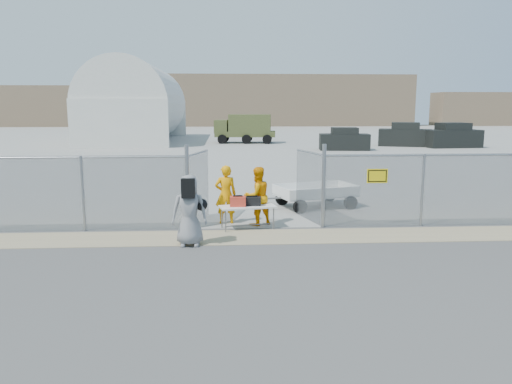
{
  "coord_description": "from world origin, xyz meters",
  "views": [
    {
      "loc": [
        -0.84,
        -12.4,
        3.6
      ],
      "look_at": [
        0.0,
        2.0,
        1.1
      ],
      "focal_mm": 35.0,
      "sensor_mm": 36.0,
      "label": 1
    }
  ],
  "objects": [
    {
      "name": "tarmac_inside",
      "position": [
        0.0,
        42.0,
        0.01
      ],
      "size": [
        160.0,
        80.0,
        0.01
      ],
      "primitive_type": "cube",
      "color": "gray",
      "rests_on": "ground"
    },
    {
      "name": "parked_vehicle_far",
      "position": [
        18.77,
        30.03,
        1.05
      ],
      "size": [
        4.81,
        2.51,
        2.1
      ],
      "primitive_type": null,
      "rotation": [
        0.0,
        0.0,
        0.09
      ],
      "color": "black",
      "rests_on": "ground"
    },
    {
      "name": "utility_trailer",
      "position": [
        2.32,
        5.01,
        0.43
      ],
      "size": [
        3.95,
        2.79,
        0.87
      ],
      "primitive_type": null,
      "rotation": [
        0.0,
        0.0,
        0.29
      ],
      "color": "white",
      "rests_on": "ground"
    },
    {
      "name": "ground",
      "position": [
        0.0,
        0.0,
        0.0
      ],
      "size": [
        160.0,
        160.0,
        0.0
      ],
      "primitive_type": "plane",
      "color": "#444444"
    },
    {
      "name": "parked_vehicle_mid",
      "position": [
        15.17,
        31.72,
        1.04
      ],
      "size": [
        5.01,
        3.49,
        2.07
      ],
      "primitive_type": null,
      "rotation": [
        0.0,
        0.0,
        -0.34
      ],
      "color": "black",
      "rests_on": "ground"
    },
    {
      "name": "distant_hills",
      "position": [
        5.0,
        78.0,
        4.5
      ],
      "size": [
        140.0,
        6.0,
        9.0
      ],
      "primitive_type": null,
      "color": "#7F684F",
      "rests_on": "ground"
    },
    {
      "name": "security_worker_right",
      "position": [
        0.06,
        2.45,
        0.89
      ],
      "size": [
        1.08,
        0.99,
        1.79
      ],
      "primitive_type": "imported",
      "rotation": [
        0.0,
        0.0,
        3.59
      ],
      "color": "#FA9C03",
      "rests_on": "ground"
    },
    {
      "name": "black_duffel",
      "position": [
        -0.11,
        2.07,
        0.82
      ],
      "size": [
        0.53,
        0.33,
        0.25
      ],
      "primitive_type": "cube",
      "rotation": [
        0.0,
        0.0,
        -0.05
      ],
      "color": "black",
      "rests_on": "folding_table"
    },
    {
      "name": "chain_link_fence",
      "position": [
        0.0,
        2.0,
        1.1
      ],
      "size": [
        40.0,
        0.2,
        2.2
      ],
      "primitive_type": null,
      "color": "gray",
      "rests_on": "ground"
    },
    {
      "name": "orange_bag",
      "position": [
        -0.54,
        1.96,
        0.83
      ],
      "size": [
        0.47,
        0.32,
        0.29
      ],
      "primitive_type": "cube",
      "rotation": [
        0.0,
        0.0,
        -0.04
      ],
      "color": "red",
      "rests_on": "folding_table"
    },
    {
      "name": "visitor",
      "position": [
        -1.83,
        0.29,
        0.93
      ],
      "size": [
        0.91,
        0.6,
        1.86
      ],
      "primitive_type": "imported",
      "rotation": [
        0.0,
        0.0,
        0.0
      ],
      "color": "gray",
      "rests_on": "ground"
    },
    {
      "name": "military_truck",
      "position": [
        0.97,
        36.3,
        1.39
      ],
      "size": [
        6.0,
        2.73,
        2.77
      ],
      "primitive_type": null,
      "rotation": [
        0.0,
        0.0,
        -0.1
      ],
      "color": "#4D5529",
      "rests_on": "ground"
    },
    {
      "name": "dirt_strip",
      "position": [
        0.0,
        1.0,
        0.01
      ],
      "size": [
        44.0,
        1.6,
        0.01
      ],
      "primitive_type": "cube",
      "color": "tan",
      "rests_on": "ground"
    },
    {
      "name": "parked_vehicle_near",
      "position": [
        8.77,
        28.02,
        0.9
      ],
      "size": [
        4.15,
        2.21,
        1.8
      ],
      "primitive_type": null,
      "rotation": [
        0.0,
        0.0,
        -0.1
      ],
      "color": "black",
      "rests_on": "ground"
    },
    {
      "name": "quonset_hangar",
      "position": [
        -10.0,
        40.0,
        4.0
      ],
      "size": [
        9.0,
        18.0,
        8.0
      ],
      "primitive_type": null,
      "color": "silver",
      "rests_on": "ground"
    },
    {
      "name": "security_worker_left",
      "position": [
        -0.89,
        2.7,
        0.91
      ],
      "size": [
        0.69,
        0.48,
        1.82
      ],
      "primitive_type": "imported",
      "rotation": [
        0.0,
        0.0,
        3.21
      ],
      "color": "#FA9C03",
      "rests_on": "ground"
    },
    {
      "name": "folding_table",
      "position": [
        -0.25,
        1.98,
        0.34
      ],
      "size": [
        1.73,
        1.0,
        0.69
      ],
      "primitive_type": null,
      "rotation": [
        0.0,
        0.0,
        0.21
      ],
      "color": "white",
      "rests_on": "ground"
    }
  ]
}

